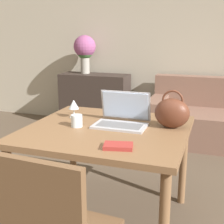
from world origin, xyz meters
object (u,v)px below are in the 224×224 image
at_px(wine_glass, 74,105).
at_px(laptop, 123,116).
at_px(drinking_glass, 77,121).
at_px(flower_vase, 85,49).
at_px(handbag, 172,113).

bearing_deg(wine_glass, laptop, -7.42).
distance_m(drinking_glass, wine_glass, 0.25).
bearing_deg(drinking_glass, flower_vase, 112.35).
relative_size(handbag, flower_vase, 0.48).
height_order(laptop, drinking_glass, laptop).
distance_m(laptop, wine_glass, 0.42).
distance_m(laptop, drinking_glass, 0.33).
xyz_separation_m(laptop, wine_glass, (-0.42, 0.05, 0.04)).
relative_size(laptop, flower_vase, 0.67).
bearing_deg(laptop, flower_vase, 119.85).
relative_size(wine_glass, flower_vase, 0.26).
bearing_deg(handbag, wine_glass, 178.85).
xyz_separation_m(drinking_glass, handbag, (0.65, 0.19, 0.07)).
bearing_deg(flower_vase, wine_glass, -68.48).
height_order(wine_glass, flower_vase, flower_vase).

